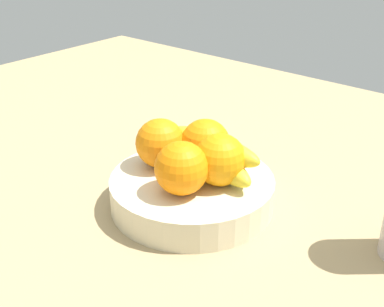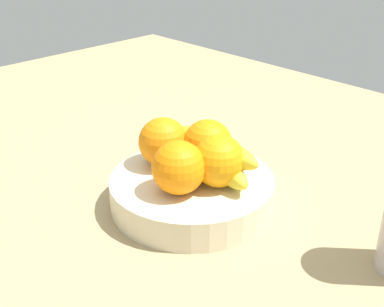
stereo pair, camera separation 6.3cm
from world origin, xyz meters
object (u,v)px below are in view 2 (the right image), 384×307
Objects in this scene: orange_front_right at (219,161)px; banana_bunch at (216,154)px; orange_back_left at (163,142)px; fruit_bowl at (192,191)px; orange_front_left at (179,168)px; orange_center at (208,144)px.

orange_front_right reaches higher than banana_bunch.
orange_front_right is 10.34cm from orange_back_left.
orange_back_left is 0.42× the size of banana_bunch.
banana_bunch reaches higher than fruit_bowl.
orange_front_right is 3.50cm from banana_bunch.
fruit_bowl is at bearing -161.16° from orange_front_right.
orange_front_left and orange_back_left have the same top height.
orange_center is (-4.95, 2.83, 0.00)cm from orange_front_right.
banana_bunch is (1.36, 3.54, 5.41)cm from fruit_bowl.
orange_front_left is at bearing -67.81° from fruit_bowl.
orange_front_right is at bearing -39.30° from banana_bunch.
orange_front_right is at bearing 66.56° from orange_front_left.
orange_front_left is (1.66, -4.07, 6.09)cm from fruit_bowl.
fruit_bowl is 1.35× the size of banana_bunch.
orange_center is at bearing 163.93° from banana_bunch.
orange_front_left is 1.00× the size of orange_front_right.
orange_front_left is at bearing -87.78° from banana_bunch.
orange_center is at bearing 38.88° from orange_back_left.
banana_bunch is (2.29, -0.66, -0.69)cm from orange_center.
banana_bunch is at bearing 92.22° from orange_front_left.
orange_front_right is 5.70cm from orange_center.
fruit_bowl is 8.71cm from orange_back_left.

